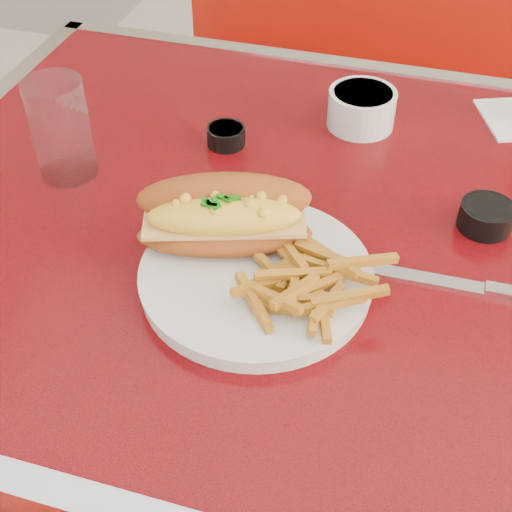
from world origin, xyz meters
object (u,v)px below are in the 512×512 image
(sauce_cup_left, at_px, (226,135))
(gravy_ramekin, at_px, (362,107))
(dinner_plate, at_px, (256,277))
(sauce_cup_right, at_px, (486,215))
(water_tumbler, at_px, (61,129))
(fork, at_px, (311,261))
(knife, at_px, (474,287))
(booth_bench_far, at_px, (410,175))
(mac_hoagie, at_px, (224,216))
(diner_table, at_px, (365,326))

(sauce_cup_left, bearing_deg, gravy_ramekin, 30.89)
(dinner_plate, relative_size, gravy_ramekin, 2.81)
(sauce_cup_right, bearing_deg, water_tumbler, -175.84)
(fork, xyz_separation_m, gravy_ramekin, (-0.00, 0.31, 0.01))
(dinner_plate, bearing_deg, knife, 14.47)
(booth_bench_far, bearing_deg, gravy_ramekin, -96.31)
(dinner_plate, xyz_separation_m, mac_hoagie, (-0.05, 0.04, 0.04))
(gravy_ramekin, xyz_separation_m, water_tumbler, (-0.34, -0.22, 0.04))
(booth_bench_far, relative_size, gravy_ramekin, 11.27)
(fork, bearing_deg, mac_hoagie, 60.07)
(diner_table, distance_m, gravy_ramekin, 0.30)
(diner_table, xyz_separation_m, knife, (0.11, -0.06, 0.16))
(booth_bench_far, bearing_deg, knife, -82.75)
(fork, xyz_separation_m, sauce_cup_left, (-0.17, 0.21, -0.00))
(dinner_plate, xyz_separation_m, fork, (0.05, 0.03, 0.01))
(water_tumbler, height_order, knife, water_tumbler)
(diner_table, height_order, mac_hoagie, mac_hoagie)
(diner_table, relative_size, gravy_ramekin, 11.55)
(dinner_plate, bearing_deg, booth_bench_far, 82.95)
(booth_bench_far, height_order, mac_hoagie, booth_bench_far)
(fork, bearing_deg, diner_table, -62.21)
(sauce_cup_right, relative_size, water_tumbler, 0.60)
(booth_bench_far, relative_size, dinner_plate, 4.01)
(mac_hoagie, height_order, sauce_cup_left, mac_hoagie)
(dinner_plate, bearing_deg, sauce_cup_right, 35.91)
(mac_hoagie, distance_m, knife, 0.28)
(dinner_plate, relative_size, fork, 2.28)
(mac_hoagie, bearing_deg, sauce_cup_left, 90.15)
(knife, bearing_deg, booth_bench_far, 96.35)
(diner_table, height_order, gravy_ramekin, gravy_ramekin)
(mac_hoagie, distance_m, fork, 0.10)
(dinner_plate, relative_size, mac_hoagie, 1.42)
(mac_hoagie, distance_m, sauce_cup_left, 0.22)
(booth_bench_far, relative_size, knife, 5.21)
(dinner_plate, height_order, knife, dinner_plate)
(sauce_cup_left, distance_m, water_tumbler, 0.22)
(dinner_plate, distance_m, water_tumbler, 0.32)
(booth_bench_far, relative_size, sauce_cup_right, 15.67)
(knife, bearing_deg, dinner_plate, -166.43)
(fork, xyz_separation_m, knife, (0.17, 0.03, -0.01))
(dinner_plate, height_order, fork, same)
(sauce_cup_left, height_order, knife, sauce_cup_left)
(gravy_ramekin, height_order, sauce_cup_right, gravy_ramekin)
(booth_bench_far, relative_size, mac_hoagie, 5.70)
(sauce_cup_right, relative_size, knife, 0.33)
(water_tumbler, bearing_deg, knife, -7.78)
(diner_table, height_order, knife, knife)
(booth_bench_far, xyz_separation_m, sauce_cup_right, (0.11, -0.76, 0.50))
(fork, bearing_deg, gravy_ramekin, -26.40)
(fork, height_order, water_tumbler, water_tumbler)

